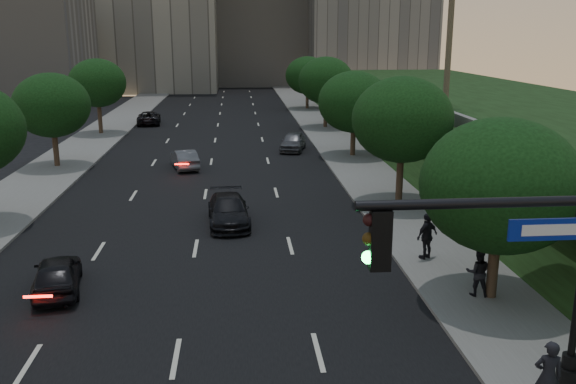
{
  "coord_description": "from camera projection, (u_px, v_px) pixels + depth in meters",
  "views": [
    {
      "loc": [
        1.82,
        -10.45,
        8.78
      ],
      "look_at": [
        3.51,
        9.37,
        3.6
      ],
      "focal_mm": 38.0,
      "sensor_mm": 36.0,
      "label": 1
    }
  ],
  "objects": [
    {
      "name": "road_surface",
      "position": [
        210.0,
        168.0,
        41.07
      ],
      "size": [
        16.0,
        140.0,
        0.02
      ],
      "primitive_type": "cube",
      "color": "black",
      "rests_on": "ground"
    },
    {
      "name": "sidewalk_right",
      "position": [
        360.0,
        164.0,
        41.89
      ],
      "size": [
        4.5,
        140.0,
        0.15
      ],
      "primitive_type": "cube",
      "color": "slate",
      "rests_on": "ground"
    },
    {
      "name": "sidewalk_left",
      "position": [
        54.0,
        170.0,
        40.21
      ],
      "size": [
        4.5,
        140.0,
        0.15
      ],
      "primitive_type": "cube",
      "color": "slate",
      "rests_on": "ground"
    },
    {
      "name": "embankment",
      "position": [
        541.0,
        139.0,
        40.45
      ],
      "size": [
        18.0,
        90.0,
        4.0
      ],
      "primitive_type": "cube",
      "color": "black",
      "rests_on": "ground"
    },
    {
      "name": "parapet_wall",
      "position": [
        418.0,
        105.0,
        39.16
      ],
      "size": [
        0.35,
        90.0,
        0.7
      ],
      "primitive_type": "cube",
      "color": "slate",
      "rests_on": "embankment"
    },
    {
      "name": "office_block_mid",
      "position": [
        258.0,
        9.0,
        107.71
      ],
      "size": [
        22.0,
        18.0,
        26.0
      ],
      "primitive_type": "cube",
      "color": "#9E9A91",
      "rests_on": "ground"
    },
    {
      "name": "office_block_filler",
      "position": [
        11.0,
        48.0,
        75.74
      ],
      "size": [
        18.0,
        16.0,
        14.0
      ],
      "primitive_type": "cube",
      "color": "#9E9A91",
      "rests_on": "ground"
    },
    {
      "name": "tree_right_a",
      "position": [
        500.0,
        186.0,
        19.69
      ],
      "size": [
        5.2,
        5.2,
        6.24
      ],
      "color": "#38281C",
      "rests_on": "ground"
    },
    {
      "name": "tree_right_b",
      "position": [
        402.0,
        120.0,
        31.14
      ],
      "size": [
        5.2,
        5.2,
        6.74
      ],
      "color": "#38281C",
      "rests_on": "ground"
    },
    {
      "name": "tree_right_c",
      "position": [
        354.0,
        102.0,
        43.8
      ],
      "size": [
        5.2,
        5.2,
        6.24
      ],
      "color": "#38281C",
      "rests_on": "ground"
    },
    {
      "name": "tree_right_d",
      "position": [
        326.0,
        81.0,
        57.17
      ],
      "size": [
        5.2,
        5.2,
        6.74
      ],
      "color": "#38281C",
      "rests_on": "ground"
    },
    {
      "name": "tree_right_e",
      "position": [
        307.0,
        75.0,
        71.76
      ],
      "size": [
        5.2,
        5.2,
        6.24
      ],
      "color": "#38281C",
      "rests_on": "ground"
    },
    {
      "name": "tree_left_c",
      "position": [
        52.0,
        105.0,
        40.13
      ],
      "size": [
        5.0,
        5.0,
        6.34
      ],
      "color": "#38281C",
      "rests_on": "ground"
    },
    {
      "name": "tree_left_d",
      "position": [
        97.0,
        83.0,
        53.53
      ],
      "size": [
        5.0,
        5.0,
        6.71
      ],
      "color": "#38281C",
      "rests_on": "ground"
    },
    {
      "name": "sedan_near_left",
      "position": [
        57.0,
        274.0,
        21.24
      ],
      "size": [
        2.25,
        4.07,
        1.31
      ],
      "primitive_type": "imported",
      "rotation": [
        0.0,
        0.0,
        3.33
      ],
      "color": "black",
      "rests_on": "ground"
    },
    {
      "name": "sedan_mid_left",
      "position": [
        185.0,
        159.0,
        40.74
      ],
      "size": [
        2.3,
        4.17,
        1.3
      ],
      "primitive_type": "imported",
      "rotation": [
        0.0,
        0.0,
        3.39
      ],
      "color": "#525359",
      "rests_on": "ground"
    },
    {
      "name": "sedan_far_left",
      "position": [
        149.0,
        118.0,
        60.7
      ],
      "size": [
        2.61,
        4.91,
        1.32
      ],
      "primitive_type": "imported",
      "rotation": [
        0.0,
        0.0,
        3.23
      ],
      "color": "black",
      "rests_on": "ground"
    },
    {
      "name": "sedan_near_right",
      "position": [
        228.0,
        211.0,
        28.82
      ],
      "size": [
        2.18,
        4.73,
        1.34
      ],
      "primitive_type": "imported",
      "rotation": [
        0.0,
        0.0,
        0.07
      ],
      "color": "black",
      "rests_on": "ground"
    },
    {
      "name": "sedan_far_right",
      "position": [
        293.0,
        142.0,
        47.02
      ],
      "size": [
        2.61,
        4.45,
        1.42
      ],
      "primitive_type": "imported",
      "rotation": [
        0.0,
        0.0,
        -0.24
      ],
      "color": "#525359",
      "rests_on": "ground"
    },
    {
      "name": "pedestrian_a",
      "position": [
        548.0,
        376.0,
        14.18
      ],
      "size": [
        0.72,
        0.54,
        1.79
      ],
      "primitive_type": "imported",
      "rotation": [
        0.0,
        0.0,
        2.96
      ],
      "color": "black",
      "rests_on": "sidewalk_right"
    },
    {
      "name": "pedestrian_b",
      "position": [
        478.0,
        272.0,
        20.56
      ],
      "size": [
        0.92,
        0.79,
        1.65
      ],
      "primitive_type": "imported",
      "rotation": [
        0.0,
        0.0,
        2.91
      ],
      "color": "black",
      "rests_on": "sidewalk_right"
    },
    {
      "name": "pedestrian_c",
      "position": [
        427.0,
        236.0,
        23.93
      ],
      "size": [
        1.16,
        0.95,
        1.85
      ],
      "primitive_type": "imported",
      "rotation": [
        0.0,
        0.0,
        3.69
      ],
      "color": "black",
      "rests_on": "sidewalk_right"
    }
  ]
}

